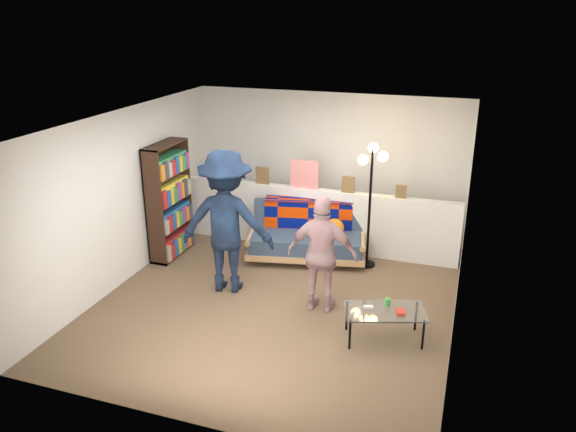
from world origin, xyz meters
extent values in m
plane|color=brown|center=(0.00, 0.00, 0.00)|extent=(5.00, 5.00, 0.00)
cube|color=silver|center=(0.00, 2.50, 1.20)|extent=(4.50, 0.10, 2.40)
cube|color=silver|center=(-2.25, 0.00, 1.20)|extent=(0.10, 5.00, 2.40)
cube|color=silver|center=(2.25, 0.00, 1.20)|extent=(0.10, 5.00, 2.40)
cube|color=white|center=(0.00, 0.00, 2.40)|extent=(4.50, 5.00, 0.10)
cube|color=silver|center=(0.00, 1.80, 0.50)|extent=(4.45, 0.15, 1.00)
cube|color=brown|center=(-1.50, 1.78, 1.11)|extent=(0.18, 0.02, 0.22)
cube|color=brown|center=(-0.90, 1.78, 1.14)|extent=(0.22, 0.02, 0.28)
cube|color=silver|center=(-0.20, 1.78, 1.23)|extent=(0.45, 0.02, 0.45)
cube|color=brown|center=(0.50, 1.78, 1.13)|extent=(0.20, 0.02, 0.26)
cube|color=brown|center=(1.30, 1.78, 1.10)|extent=(0.16, 0.02, 0.20)
cube|color=tan|center=(-0.02, 1.34, 0.14)|extent=(1.92, 1.15, 0.09)
cube|color=#32445B|center=(-0.01, 1.30, 0.30)|extent=(1.80, 0.99, 0.23)
cube|color=#32445B|center=(-0.08, 1.64, 0.58)|extent=(1.71, 0.57, 0.53)
cylinder|color=tan|center=(-0.85, 1.17, 0.38)|extent=(0.25, 0.80, 0.08)
cylinder|color=tan|center=(0.81, 1.52, 0.38)|extent=(0.25, 0.80, 0.08)
cube|color=navy|center=(-0.07, 1.57, 0.58)|extent=(1.36, 0.38, 0.49)
cube|color=navy|center=(-0.09, 1.69, 0.85)|extent=(1.39, 0.51, 0.03)
sphere|color=orange|center=(0.40, 1.39, 0.56)|extent=(0.28, 0.28, 0.28)
cube|color=black|center=(-2.22, 0.86, 0.89)|extent=(0.02, 0.89, 1.78)
cube|color=black|center=(-2.08, 0.43, 0.89)|extent=(0.30, 0.02, 1.78)
cube|color=black|center=(-2.08, 1.29, 0.89)|extent=(0.30, 0.02, 1.78)
cube|color=black|center=(-2.08, 0.86, 1.77)|extent=(0.30, 0.89, 0.02)
cube|color=black|center=(-2.08, 0.86, 0.02)|extent=(0.30, 0.89, 0.04)
cube|color=black|center=(-2.08, 0.86, 0.47)|extent=(0.30, 0.85, 0.02)
cube|color=black|center=(-2.08, 0.86, 0.89)|extent=(0.30, 0.85, 0.02)
cube|color=black|center=(-2.08, 0.86, 1.30)|extent=(0.30, 0.85, 0.02)
cube|color=red|center=(-2.06, 0.86, 0.20)|extent=(0.22, 0.83, 0.30)
cube|color=#2562A2|center=(-2.06, 0.86, 0.63)|extent=(0.22, 0.83, 0.28)
cube|color=yellow|center=(-2.06, 0.86, 1.05)|extent=(0.22, 0.83, 0.30)
cube|color=#35945B|center=(-2.06, 0.86, 1.46)|extent=(0.22, 0.83, 0.28)
cylinder|color=black|center=(1.15, -0.82, 0.18)|extent=(0.03, 0.03, 0.37)
cylinder|color=black|center=(1.94, -0.56, 0.18)|extent=(0.03, 0.03, 0.37)
cylinder|color=black|center=(1.03, -0.43, 0.18)|extent=(0.03, 0.03, 0.37)
cylinder|color=black|center=(1.82, -0.18, 0.18)|extent=(0.03, 0.03, 0.37)
cube|color=silver|center=(1.49, -0.50, 0.38)|extent=(1.03, 0.77, 0.02)
cube|color=silver|center=(1.30, -0.51, 0.40)|extent=(0.12, 0.08, 0.03)
cube|color=red|center=(1.67, -0.52, 0.41)|extent=(0.13, 0.15, 0.04)
cylinder|color=green|center=(1.49, -0.38, 0.43)|extent=(0.08, 0.08, 0.09)
cylinder|color=black|center=(0.91, 1.43, 0.02)|extent=(0.31, 0.31, 0.03)
cylinder|color=black|center=(0.91, 1.43, 0.89)|extent=(0.05, 0.05, 1.79)
sphere|color=#FFC672|center=(0.77, 1.45, 1.63)|extent=(0.15, 0.15, 0.15)
sphere|color=#FFC672|center=(1.06, 1.44, 1.70)|extent=(0.15, 0.15, 0.15)
sphere|color=#FFC672|center=(0.89, 1.55, 1.79)|extent=(0.15, 0.15, 0.15)
imported|color=black|center=(-0.76, 0.10, 0.98)|extent=(1.36, 0.91, 1.96)
imported|color=pink|center=(0.60, -0.04, 0.77)|extent=(0.91, 0.40, 1.53)
camera|label=1|loc=(2.25, -6.23, 3.68)|focal=35.00mm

